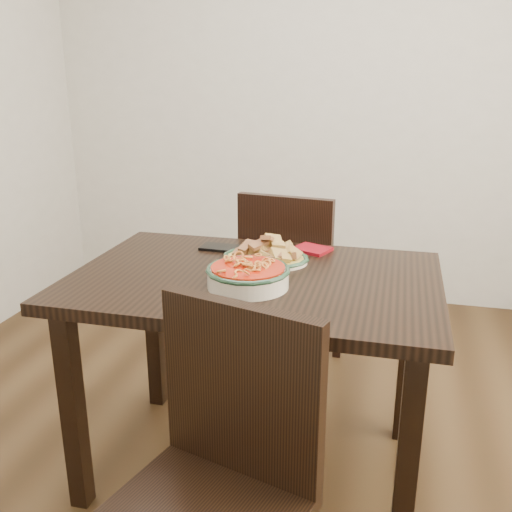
% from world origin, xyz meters
% --- Properties ---
extents(floor, '(3.50, 3.50, 0.00)m').
position_xyz_m(floor, '(0.00, 0.00, 0.00)').
color(floor, '#322010').
rests_on(floor, ground).
extents(wall_back, '(3.50, 0.10, 2.60)m').
position_xyz_m(wall_back, '(0.00, 1.75, 1.30)').
color(wall_back, beige).
rests_on(wall_back, ground).
extents(dining_table, '(1.19, 0.80, 0.75)m').
position_xyz_m(dining_table, '(-0.02, -0.04, 0.65)').
color(dining_table, black).
rests_on(dining_table, ground).
extents(chair_far, '(0.47, 0.47, 0.89)m').
position_xyz_m(chair_far, '(-0.02, 0.66, 0.50)').
color(chair_far, black).
rests_on(chair_far, ground).
extents(chair_near, '(0.52, 0.52, 0.89)m').
position_xyz_m(chair_near, '(0.07, -0.71, 0.50)').
color(chair_near, black).
rests_on(chair_near, ground).
extents(fish_plate, '(0.30, 0.23, 0.11)m').
position_xyz_m(fish_plate, '(-0.01, 0.11, 0.79)').
color(fish_plate, white).
rests_on(fish_plate, dining_table).
extents(noodle_bowl, '(0.26, 0.26, 0.08)m').
position_xyz_m(noodle_bowl, '(-0.01, -0.15, 0.79)').
color(noodle_bowl, beige).
rests_on(noodle_bowl, dining_table).
extents(smartphone, '(0.16, 0.09, 0.01)m').
position_xyz_m(smartphone, '(-0.20, 0.21, 0.76)').
color(smartphone, black).
rests_on(smartphone, dining_table).
extents(napkin, '(0.16, 0.15, 0.01)m').
position_xyz_m(napkin, '(0.13, 0.27, 0.76)').
color(napkin, maroon).
rests_on(napkin, dining_table).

